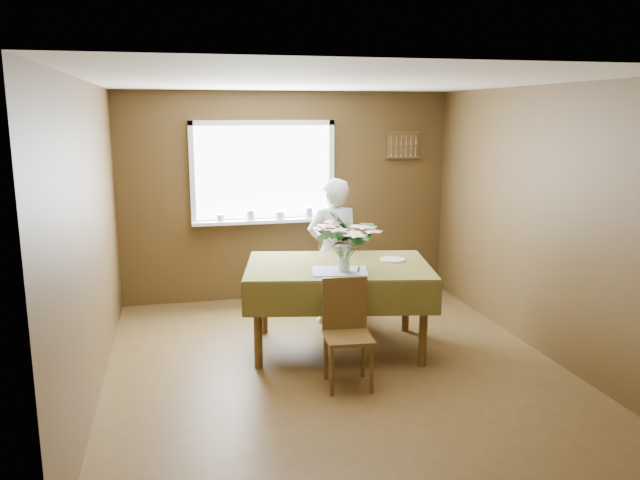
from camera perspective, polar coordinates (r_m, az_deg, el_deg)
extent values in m
plane|color=#4B3619|center=(5.77, 1.27, -11.36)|extent=(4.50, 4.50, 0.00)
plane|color=white|center=(5.32, 1.39, 14.30)|extent=(4.50, 4.50, 0.00)
plane|color=brown|center=(7.58, -2.94, 4.00)|extent=(4.00, 0.00, 4.00)
plane|color=brown|center=(3.33, 11.09, -6.04)|extent=(4.00, 0.00, 4.00)
plane|color=brown|center=(5.28, -20.19, -0.03)|extent=(0.00, 4.50, 4.50)
plane|color=brown|center=(6.21, 19.52, 1.66)|extent=(0.00, 4.50, 4.50)
cube|color=white|center=(7.48, -5.22, 6.18)|extent=(1.60, 0.01, 1.10)
cube|color=white|center=(7.43, -5.28, 10.62)|extent=(1.72, 0.06, 0.06)
cube|color=white|center=(7.54, -5.12, 1.78)|extent=(1.72, 0.06, 0.06)
cube|color=white|center=(7.40, -11.61, 5.93)|extent=(0.06, 0.06, 1.22)
cube|color=white|center=(7.62, 1.02, 6.33)|extent=(0.06, 0.06, 1.22)
cube|color=white|center=(7.47, -5.05, 1.77)|extent=(1.72, 0.20, 0.04)
cylinder|color=white|center=(7.39, -9.09, 2.02)|extent=(0.09, 0.09, 0.08)
cylinder|color=white|center=(7.42, -6.38, 2.28)|extent=(0.11, 0.11, 0.12)
cylinder|color=white|center=(7.47, -3.69, 2.29)|extent=(0.12, 0.12, 0.09)
cylinder|color=white|center=(7.53, -1.05, 2.53)|extent=(0.10, 0.10, 0.13)
cube|color=brown|center=(7.88, 7.59, 8.59)|extent=(0.40, 0.03, 0.30)
cube|color=brown|center=(7.86, 7.66, 9.67)|extent=(0.44, 0.04, 0.03)
cube|color=brown|center=(7.88, 7.60, 7.49)|extent=(0.44, 0.04, 0.03)
cylinder|color=brown|center=(5.59, -5.69, -7.85)|extent=(0.08, 0.08, 0.79)
cylinder|color=brown|center=(5.69, 9.43, -7.62)|extent=(0.08, 0.08, 0.79)
cylinder|color=brown|center=(6.47, -5.17, -5.13)|extent=(0.08, 0.08, 0.79)
cylinder|color=brown|center=(6.55, 7.87, -4.98)|extent=(0.08, 0.08, 0.79)
cube|color=brown|center=(5.91, 1.67, -2.54)|extent=(1.83, 1.40, 0.04)
cube|color=#464119|center=(5.91, 1.67, -2.30)|extent=(1.91, 1.48, 0.01)
cube|color=#464119|center=(5.39, 2.04, -5.43)|extent=(1.69, 0.35, 0.31)
cube|color=#464119|center=(6.51, 1.34, -2.43)|extent=(1.69, 0.35, 0.31)
cube|color=#464119|center=(5.96, -6.62, -3.84)|extent=(0.24, 1.15, 0.31)
cube|color=#464119|center=(6.06, 9.80, -3.67)|extent=(0.24, 1.15, 0.31)
cube|color=#50A8E4|center=(5.64, 1.84, -2.86)|extent=(0.56, 0.45, 0.01)
cylinder|color=brown|center=(7.24, 2.59, -4.79)|extent=(0.04, 0.04, 0.42)
cylinder|color=brown|center=(7.21, -0.05, -4.85)|extent=(0.04, 0.04, 0.42)
cylinder|color=brown|center=(6.92, 2.89, -5.57)|extent=(0.04, 0.04, 0.42)
cylinder|color=brown|center=(6.89, 0.13, -5.63)|extent=(0.04, 0.04, 0.42)
cube|color=brown|center=(7.00, 1.40, -3.45)|extent=(0.45, 0.45, 0.03)
cube|color=brown|center=(6.77, 1.55, -1.84)|extent=(0.39, 0.09, 0.46)
cylinder|color=brown|center=(5.11, 1.09, -11.96)|extent=(0.04, 0.04, 0.41)
cylinder|color=brown|center=(5.17, 4.75, -11.71)|extent=(0.04, 0.04, 0.41)
cylinder|color=brown|center=(5.41, 0.51, -10.59)|extent=(0.04, 0.04, 0.41)
cylinder|color=brown|center=(5.47, 3.96, -10.37)|extent=(0.04, 0.04, 0.41)
cube|color=brown|center=(5.21, 2.60, -8.91)|extent=(0.41, 0.41, 0.03)
cube|color=brown|center=(5.30, 2.26, -5.78)|extent=(0.38, 0.06, 0.46)
imported|color=white|center=(6.69, 1.25, -1.03)|extent=(0.59, 0.41, 1.57)
cylinder|color=white|center=(5.63, 2.20, -2.23)|extent=(0.11, 0.11, 0.13)
cylinder|color=#33662D|center=(5.60, 2.21, -1.18)|extent=(0.06, 0.06, 0.10)
cylinder|color=white|center=(6.10, 6.63, -1.79)|extent=(0.30, 0.30, 0.01)
cube|color=silver|center=(5.68, 3.53, -2.70)|extent=(0.08, 0.20, 0.00)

